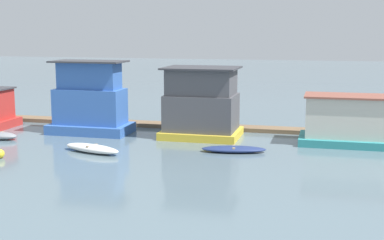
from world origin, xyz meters
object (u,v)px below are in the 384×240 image
at_px(houseboat_teal, 347,121).
at_px(dinghy_navy, 234,149).
at_px(dinghy_white, 92,148).
at_px(houseboat_yellow, 202,104).
at_px(mooring_post_far_right, 172,120).
at_px(houseboat_blue, 90,102).
at_px(buoy_yellow, 0,154).

bearing_deg(houseboat_teal, dinghy_navy, -148.79).
bearing_deg(dinghy_white, dinghy_navy, 14.76).
bearing_deg(dinghy_navy, houseboat_yellow, 126.11).
distance_m(dinghy_navy, mooring_post_far_right, 8.73).
bearing_deg(mooring_post_far_right, houseboat_blue, -152.83).
bearing_deg(buoy_yellow, dinghy_white, 30.16).
height_order(houseboat_blue, buoy_yellow, houseboat_blue).
distance_m(dinghy_navy, buoy_yellow, 14.13).
relative_size(houseboat_yellow, houseboat_teal, 0.88).
relative_size(houseboat_yellow, mooring_post_far_right, 3.78).
height_order(houseboat_blue, mooring_post_far_right, houseboat_blue).
height_order(houseboat_teal, dinghy_navy, houseboat_teal).
xyz_separation_m(houseboat_yellow, dinghy_navy, (3.04, -4.17, -2.15)).
distance_m(houseboat_teal, mooring_post_far_right, 13.03).
relative_size(dinghy_navy, buoy_yellow, 7.74).
distance_m(houseboat_teal, dinghy_white, 16.78).
bearing_deg(dinghy_white, houseboat_teal, 22.60).
distance_m(houseboat_teal, buoy_yellow, 22.14).
relative_size(houseboat_blue, dinghy_navy, 1.41).
relative_size(houseboat_teal, mooring_post_far_right, 4.31).
bearing_deg(buoy_yellow, houseboat_yellow, 41.89).
bearing_deg(houseboat_blue, houseboat_teal, 1.73).
relative_size(dinghy_white, dinghy_navy, 1.03).
xyz_separation_m(houseboat_blue, houseboat_teal, (18.21, 0.55, -0.72)).
relative_size(houseboat_blue, mooring_post_far_right, 4.12).
relative_size(houseboat_teal, buoy_yellow, 11.44).
distance_m(houseboat_blue, buoy_yellow, 9.03).
xyz_separation_m(houseboat_teal, dinghy_white, (-15.44, -6.43, -1.30)).
distance_m(houseboat_blue, houseboat_teal, 18.24).
bearing_deg(houseboat_teal, mooring_post_far_right, 170.15).
bearing_deg(houseboat_teal, houseboat_blue, -178.27).
bearing_deg(houseboat_teal, buoy_yellow, -155.55).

